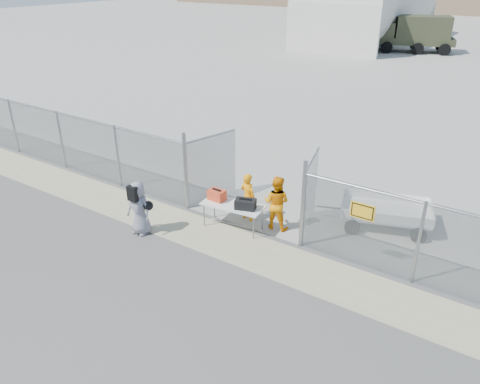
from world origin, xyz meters
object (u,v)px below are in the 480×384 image
Objects in this scene: security_worker_right at (276,203)px; visitor at (139,208)px; security_worker_left at (248,197)px; utility_trailer at (385,214)px; folding_table at (233,216)px.

visitor is (-3.08, -2.40, -0.02)m from security_worker_right.
visitor is (-2.12, -2.37, 0.05)m from security_worker_left.
security_worker_right is 0.50× the size of utility_trailer.
security_worker_right is at bearing 35.74° from visitor.
security_worker_left is 0.94× the size of visitor.
security_worker_left reaches higher than folding_table.
visitor is at bearing 58.15° from security_worker_left.
utility_trailer is (2.61, 1.87, -0.42)m from security_worker_right.
security_worker_left is 0.45× the size of utility_trailer.
utility_trailer reaches higher than folding_table.
folding_table is 4.45m from utility_trailer.
folding_table is 0.55× the size of utility_trailer.
visitor is at bearing -146.92° from folding_table.
folding_table is at bearing 25.62° from security_worker_right.
security_worker_right is (0.96, 0.03, 0.07)m from security_worker_left.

